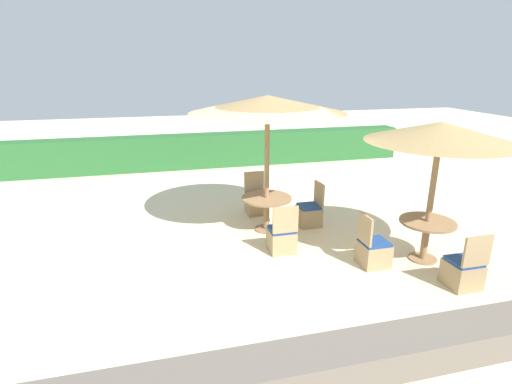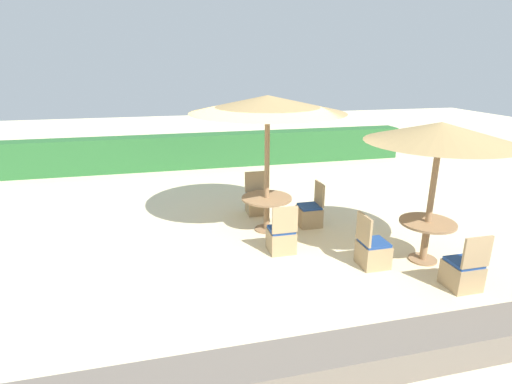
% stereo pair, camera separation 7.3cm
% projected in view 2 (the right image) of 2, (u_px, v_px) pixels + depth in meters
% --- Properties ---
extents(ground_plane, '(40.00, 40.00, 0.00)m').
position_uv_depth(ground_plane, '(263.00, 247.00, 7.45)').
color(ground_plane, beige).
extents(hedge_row, '(13.00, 0.70, 1.08)m').
position_uv_depth(hedge_row, '(215.00, 150.00, 13.16)').
color(hedge_row, '#28602D').
rests_on(hedge_row, ground_plane).
extents(stone_border, '(10.00, 0.56, 0.38)m').
position_uv_depth(stone_border, '(340.00, 362.00, 4.34)').
color(stone_border, '#6B6056').
rests_on(stone_border, ground_plane).
extents(parasol_front_right, '(2.37, 2.37, 2.40)m').
position_uv_depth(parasol_front_right, '(441.00, 133.00, 6.28)').
color(parasol_front_right, '#93704C').
rests_on(parasol_front_right, ground_plane).
extents(round_table_front_right, '(0.93, 0.93, 0.72)m').
position_uv_depth(round_table_front_right, '(426.00, 232.00, 6.81)').
color(round_table_front_right, '#93704C').
rests_on(round_table_front_right, ground_plane).
extents(patio_chair_front_right_west, '(0.46, 0.46, 0.93)m').
position_uv_depth(patio_chair_front_right_west, '(372.00, 251.00, 6.71)').
color(patio_chair_front_right_west, tan).
rests_on(patio_chair_front_right_west, ground_plane).
extents(patio_chair_front_right_south, '(0.46, 0.46, 0.93)m').
position_uv_depth(patio_chair_front_right_south, '(463.00, 272.00, 6.04)').
color(patio_chair_front_right_south, tan).
rests_on(patio_chair_front_right_south, ground_plane).
extents(parasol_center, '(2.97, 2.97, 2.71)m').
position_uv_depth(parasol_center, '(268.00, 104.00, 7.46)').
color(parasol_center, '#93704C').
rests_on(parasol_center, ground_plane).
extents(round_table_center, '(1.01, 1.01, 0.71)m').
position_uv_depth(round_table_center, '(267.00, 205.00, 8.07)').
color(round_table_center, '#93704C').
rests_on(round_table_center, ground_plane).
extents(patio_chair_center_east, '(0.46, 0.46, 0.93)m').
position_uv_depth(patio_chair_center_east, '(310.00, 214.00, 8.39)').
color(patio_chair_center_east, tan).
rests_on(patio_chair_center_east, ground_plane).
extents(patio_chair_center_north, '(0.46, 0.46, 0.93)m').
position_uv_depth(patio_chair_center_north, '(257.00, 202.00, 9.08)').
color(patio_chair_center_north, tan).
rests_on(patio_chair_center_north, ground_plane).
extents(patio_chair_center_south, '(0.46, 0.46, 0.93)m').
position_uv_depth(patio_chair_center_south, '(281.00, 238.00, 7.22)').
color(patio_chair_center_south, tan).
rests_on(patio_chair_center_south, ground_plane).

